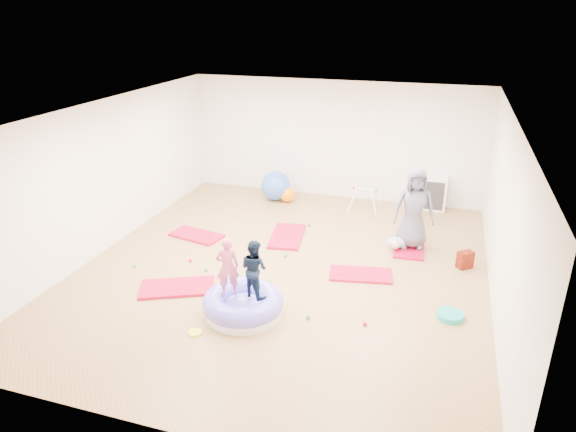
% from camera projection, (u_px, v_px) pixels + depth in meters
% --- Properties ---
extents(room, '(7.01, 8.01, 2.81)m').
position_uv_depth(room, '(283.00, 195.00, 8.66)').
color(room, '#A97652').
rests_on(room, ground).
extents(gym_mat_front_left, '(1.36, 1.06, 0.05)m').
position_uv_depth(gym_mat_front_left, '(177.00, 287.00, 8.52)').
color(gym_mat_front_left, red).
rests_on(gym_mat_front_left, ground).
extents(gym_mat_mid_left, '(1.15, 0.74, 0.04)m').
position_uv_depth(gym_mat_mid_left, '(196.00, 235.00, 10.46)').
color(gym_mat_mid_left, red).
rests_on(gym_mat_mid_left, ground).
extents(gym_mat_center_back, '(0.78, 1.29, 0.05)m').
position_uv_depth(gym_mat_center_back, '(287.00, 236.00, 10.42)').
color(gym_mat_center_back, red).
rests_on(gym_mat_center_back, ground).
extents(gym_mat_right, '(1.15, 0.72, 0.04)m').
position_uv_depth(gym_mat_right, '(361.00, 274.00, 8.94)').
color(gym_mat_right, red).
rests_on(gym_mat_right, ground).
extents(gym_mat_rear_right, '(0.64, 1.17, 0.05)m').
position_uv_depth(gym_mat_rear_right, '(409.00, 246.00, 9.99)').
color(gym_mat_rear_right, red).
rests_on(gym_mat_rear_right, ground).
extents(inflatable_cushion, '(1.24, 1.24, 0.39)m').
position_uv_depth(inflatable_cushion, '(243.00, 304.00, 7.81)').
color(inflatable_cushion, white).
rests_on(inflatable_cushion, ground).
extents(child_pink, '(0.41, 0.35, 0.94)m').
position_uv_depth(child_pink, '(227.00, 264.00, 7.59)').
color(child_pink, '#DE5680').
rests_on(child_pink, inflatable_cushion).
extents(child_navy, '(0.54, 0.49, 0.91)m').
position_uv_depth(child_navy, '(254.00, 266.00, 7.57)').
color(child_navy, black).
rests_on(child_navy, inflatable_cushion).
extents(adult_caregiver, '(0.86, 0.66, 1.57)m').
position_uv_depth(adult_caregiver, '(414.00, 208.00, 9.66)').
color(adult_caregiver, '#545366').
rests_on(adult_caregiver, gym_mat_rear_right).
extents(infant, '(0.36, 0.37, 0.21)m').
position_uv_depth(infant, '(396.00, 243.00, 9.82)').
color(infant, '#8AB7CC').
rests_on(infant, gym_mat_rear_right).
extents(ball_pit_balls, '(4.33, 3.46, 0.06)m').
position_uv_depth(ball_pit_balls, '(253.00, 268.00, 9.13)').
color(ball_pit_balls, green).
rests_on(ball_pit_balls, ground).
extents(exercise_ball_blue, '(0.71, 0.71, 0.71)m').
position_uv_depth(exercise_ball_blue, '(276.00, 186.00, 12.32)').
color(exercise_ball_blue, blue).
rests_on(exercise_ball_blue, ground).
extents(exercise_ball_orange, '(0.37, 0.37, 0.37)m').
position_uv_depth(exercise_ball_orange, '(287.00, 194.00, 12.25)').
color(exercise_ball_orange, '#FF7700').
rests_on(exercise_ball_orange, ground).
extents(infant_play_gym, '(0.69, 0.66, 0.53)m').
position_uv_depth(infant_play_gym, '(365.00, 196.00, 11.66)').
color(infant_play_gym, white).
rests_on(infant_play_gym, ground).
extents(cube_shelf, '(0.77, 0.38, 0.77)m').
position_uv_depth(cube_shelf, '(429.00, 193.00, 11.76)').
color(cube_shelf, white).
rests_on(cube_shelf, ground).
extents(balance_disc, '(0.40, 0.40, 0.09)m').
position_uv_depth(balance_disc, '(450.00, 315.00, 7.72)').
color(balance_disc, '#16A291').
rests_on(balance_disc, ground).
extents(backpack, '(0.32, 0.30, 0.31)m').
position_uv_depth(backpack, '(465.00, 260.00, 9.17)').
color(backpack, '#A81E09').
rests_on(backpack, ground).
extents(yellow_toy, '(0.20, 0.20, 0.03)m').
position_uv_depth(yellow_toy, '(195.00, 333.00, 7.37)').
color(yellow_toy, '#F8FF1D').
rests_on(yellow_toy, ground).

